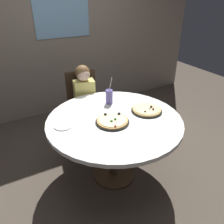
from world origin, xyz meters
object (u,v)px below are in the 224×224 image
Objects in this scene: chair_wooden at (83,103)px; plate_small at (63,126)px; dining_table at (114,126)px; pizza_veggie at (112,121)px; diner_child at (87,112)px; pizza_cheese at (147,110)px; soda_cup at (109,97)px.

chair_wooden is 0.97m from plate_small.
pizza_veggie is at bearing -133.16° from dining_table.
diner_child is 3.27× the size of pizza_veggie.
diner_child is (-0.01, 0.72, -0.18)m from dining_table.
chair_wooden reaches higher than pizza_cheese.
soda_cup reaches higher than plate_small.
soda_cup is at bearing -71.63° from diner_child.
pizza_veggie reaches higher than dining_table.
pizza_cheese is 1.07× the size of soda_cup.
diner_child is at bearing -98.84° from chair_wooden.
diner_child is 0.90m from pizza_cheese.
diner_child is 0.83m from pizza_veggie.
chair_wooden is 0.65m from soda_cup.
soda_cup is 1.70× the size of plate_small.
pizza_cheese is at bearing -68.99° from chair_wooden.
diner_child is at bearing 91.00° from dining_table.
diner_child is 3.53× the size of soda_cup.
soda_cup is (0.17, 0.39, 0.06)m from pizza_veggie.
diner_child is 0.83m from plate_small.
plate_small is at bearing 170.83° from pizza_cheese.
chair_wooden is 0.99m from pizza_veggie.
dining_table is 0.51m from plate_small.
dining_table is at bearing 46.84° from pizza_veggie.
soda_cup is at bearing -79.88° from chair_wooden.
diner_child reaches higher than pizza_veggie.
pizza_cheese is at bearing -4.96° from dining_table.
chair_wooden reaches higher than pizza_veggie.
dining_table is at bearing -109.44° from soda_cup.
plate_small reaches higher than dining_table.
dining_table is 7.55× the size of plate_small.
chair_wooden is (0.02, 0.90, -0.14)m from dining_table.
dining_table is at bearing -90.97° from chair_wooden.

